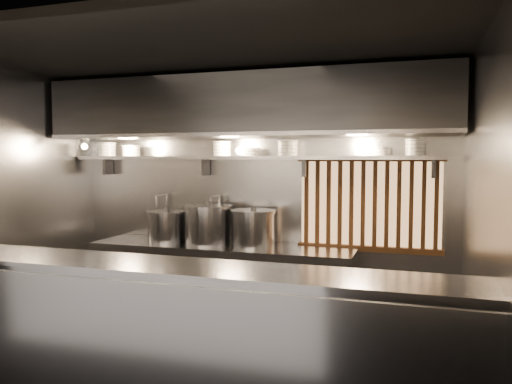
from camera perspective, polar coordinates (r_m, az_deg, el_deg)
The scene contains 24 objects.
floor at distance 4.81m, azimuth -5.72°, elevation -19.09°, with size 4.50×4.50×0.00m, color black.
ceiling at distance 4.52m, azimuth -5.96°, elevation 15.67°, with size 4.50×4.50×0.00m, color black.
wall_back at distance 5.85m, azimuth 0.06°, elevation -0.78°, with size 4.50×4.50×0.00m, color gray.
wall_left at distance 5.74m, azimuth -26.91°, elevation -1.29°, with size 3.00×3.00×0.00m, color gray.
wall_right at distance 4.11m, azimuth 24.31°, elevation -3.08°, with size 3.00×3.00×0.00m, color gray.
serving_counter at distance 3.80m, azimuth -11.80°, elevation -16.31°, with size 4.50×0.56×1.13m.
cooking_bench at distance 5.76m, azimuth -3.97°, elevation -10.44°, with size 3.00×0.70×0.90m, color #949499.
bowl_shelf at distance 5.66m, azimuth -0.50°, elevation 3.93°, with size 4.40×0.34×0.04m, color #949499.
exhaust_hood at distance 5.48m, azimuth -1.24°, elevation 9.63°, with size 4.40×0.81×0.65m.
wood_screen at distance 5.55m, azimuth 12.80°, elevation -1.33°, with size 1.56×0.09×1.04m.
faucet_left at distance 6.19m, azimuth -10.52°, elevation -1.46°, with size 0.04×0.30×0.50m.
faucet_right at distance 5.89m, azimuth -4.52°, elevation -1.67°, with size 0.04×0.30×0.50m.
heat_lamp at distance 6.13m, azimuth -19.12°, elevation 5.46°, with size 0.25×0.35×0.20m.
pendant_bulb at distance 5.58m, azimuth -1.86°, elevation 4.77°, with size 0.09×0.09×0.19m.
stock_pot_left at distance 5.95m, azimuth -10.16°, elevation -3.85°, with size 0.60×0.60×0.40m.
stock_pot_mid at distance 5.72m, azimuth -5.51°, elevation -3.69°, with size 0.73×0.73×0.48m.
stock_pot_right at distance 5.53m, azimuth -0.31°, elevation -4.13°, with size 0.53×0.53×0.44m.
bowl_stack_0 at distance 6.52m, azimuth -16.67°, elevation 4.68°, with size 0.23×0.23×0.17m.
bowl_stack_1 at distance 6.33m, azimuth -14.07°, elevation 4.58°, with size 0.23×0.23×0.13m.
bowl_stack_2 at distance 5.79m, azimuth -3.89°, elevation 4.96°, with size 0.22×0.22×0.17m.
bowl_stack_3 at distance 5.66m, azimuth -0.44°, elevation 4.61°, with size 0.20×0.20×0.09m.
bowl_stack_4 at distance 5.55m, azimuth 3.65°, elevation 5.01°, with size 0.23×0.23×0.17m.
bowl_stack_5 at distance 5.39m, azimuth 14.09°, elevation 4.53°, with size 0.21×0.21×0.09m.
bowl_stack_6 at distance 5.38m, azimuth 17.76°, elevation 4.87°, with size 0.21×0.21×0.17m.
Camera 1 is at (1.78, -4.06, 1.87)m, focal length 35.00 mm.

